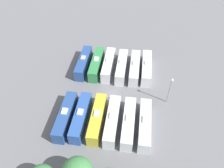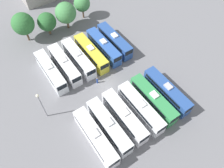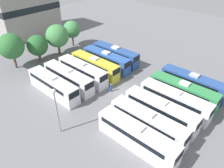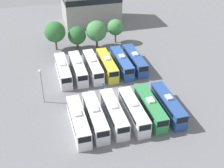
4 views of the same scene
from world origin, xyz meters
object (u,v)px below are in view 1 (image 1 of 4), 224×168
bus_1 (135,68)px  worker_person (114,98)px  bus_7 (129,123)px  bus_9 (97,118)px  bus_6 (145,124)px  bus_4 (97,64)px  light_pole (170,87)px  bus_10 (81,117)px  bus_5 (84,63)px  bus_8 (112,121)px  bus_11 (66,116)px  bus_0 (146,68)px  bus_3 (108,65)px  bus_2 (122,67)px

bus_1 → worker_person: bearing=68.8°
bus_7 → bus_9: same height
bus_6 → worker_person: size_ratio=6.90×
bus_4 → light_pole: light_pole is taller
bus_10 → bus_5: bearing=-78.8°
bus_9 → bus_7: bearing=177.9°
bus_6 → bus_8: (6.88, -0.06, 0.00)m
bus_11 → worker_person: 12.24m
bus_7 → bus_10: (10.35, -0.12, 0.00)m
bus_0 → bus_6: (-0.10, 18.44, 0.00)m
bus_5 → bus_8: size_ratio=1.00×
bus_4 → light_pole: bearing=153.1°
bus_7 → bus_10: 10.35m
bus_4 → bus_3: bearing=-177.5°
bus_5 → bus_7: size_ratio=1.00×
bus_1 → worker_person: (4.16, 10.74, -1.02)m
light_pole → bus_6: bearing=59.3°
bus_0 → bus_1: same height
bus_7 → bus_4: bearing=-60.5°
bus_6 → bus_10: same height
bus_9 → bus_11: (6.93, 0.37, 0.00)m
bus_6 → light_pole: size_ratio=1.58×
bus_2 → bus_8: same height
bus_6 → bus_7: (3.41, 0.03, 0.00)m
bus_1 → bus_10: size_ratio=1.00×
bus_8 → light_pole: light_pole is taller
bus_0 → worker_person: bus_0 is taller
bus_9 → worker_person: bearing=-111.3°
bus_10 → bus_4: bearing=-90.1°
bus_0 → bus_9: size_ratio=1.00×
bus_6 → worker_person: bus_6 is taller
bus_1 → bus_5: 14.09m
bus_7 → light_pole: bearing=-134.6°
bus_6 → bus_8: 6.88m
bus_5 → bus_2: bearing=178.6°
bus_10 → light_pole: (-18.88, -8.53, 3.31)m
bus_0 → bus_4: size_ratio=1.00×
bus_4 → bus_10: bearing=89.9°
bus_9 → bus_6: bearing=178.8°
bus_11 → bus_9: bearing=-176.9°
bus_8 → bus_9: (3.28, -0.16, 0.00)m
bus_1 → bus_9: size_ratio=1.00×
bus_5 → worker_person: (-9.93, 10.96, -1.02)m
bus_7 → bus_2: bearing=-79.5°
bus_11 → bus_4: bearing=-100.4°
bus_10 → bus_2: bearing=-111.4°
bus_4 → bus_11: same height
bus_1 → bus_10: same height
bus_0 → bus_8: (6.78, 18.38, 0.00)m
worker_person → light_pole: (-12.54, -1.36, 4.33)m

